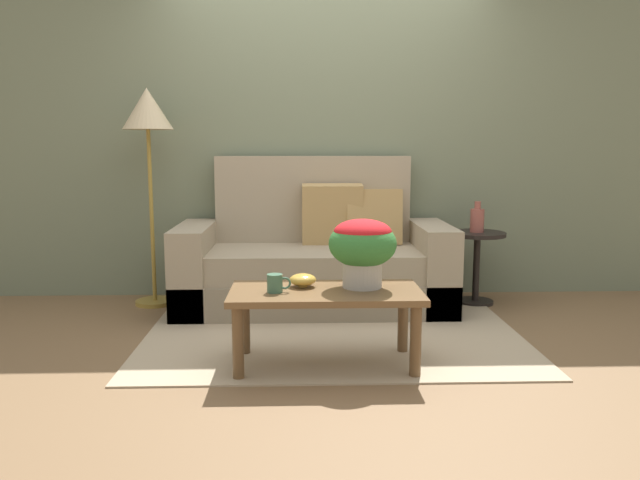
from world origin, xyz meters
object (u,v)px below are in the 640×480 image
(floor_lamp, at_px, (148,123))
(snack_bowl, at_px, (303,280))
(side_table, at_px, (477,254))
(table_vase, at_px, (477,220))
(coffee_table, at_px, (326,302))
(potted_plant, at_px, (363,245))
(coffee_mug, at_px, (276,283))
(couch, at_px, (316,263))

(floor_lamp, distance_m, snack_bowl, 1.95)
(side_table, distance_m, floor_lamp, 2.65)
(side_table, height_order, table_vase, table_vase)
(coffee_table, xyz_separation_m, snack_bowl, (-0.12, 0.08, 0.11))
(floor_lamp, distance_m, potted_plant, 2.09)
(coffee_mug, bearing_deg, couch, 79.31)
(snack_bowl, bearing_deg, potted_plant, -3.35)
(coffee_table, height_order, snack_bowl, snack_bowl)
(coffee_table, distance_m, side_table, 1.79)
(coffee_table, bearing_deg, side_table, 47.61)
(coffee_table, xyz_separation_m, side_table, (1.21, 1.33, 0.02))
(coffee_table, relative_size, coffee_mug, 8.06)
(couch, distance_m, side_table, 1.23)
(potted_plant, xyz_separation_m, snack_bowl, (-0.33, 0.02, -0.20))
(potted_plant, bearing_deg, couch, 100.40)
(side_table, xyz_separation_m, floor_lamp, (-2.46, 0.07, 0.98))
(coffee_table, distance_m, snack_bowl, 0.18)
(coffee_table, height_order, floor_lamp, floor_lamp)
(table_vase, bearing_deg, side_table, -40.73)
(couch, xyz_separation_m, side_table, (1.23, 0.04, 0.05))
(table_vase, bearing_deg, snack_bowl, -136.73)
(coffee_table, bearing_deg, potted_plant, 16.99)
(side_table, distance_m, potted_plant, 1.64)
(coffee_mug, bearing_deg, floor_lamp, 124.35)
(snack_bowl, bearing_deg, table_vase, 43.27)
(potted_plant, bearing_deg, coffee_table, -163.01)
(coffee_mug, bearing_deg, snack_bowl, 40.79)
(coffee_table, relative_size, potted_plant, 2.74)
(floor_lamp, bearing_deg, coffee_mug, -55.65)
(couch, distance_m, coffee_table, 1.29)
(couch, xyz_separation_m, table_vase, (1.22, 0.05, 0.31))
(potted_plant, bearing_deg, snack_bowl, 176.65)
(side_table, height_order, snack_bowl, side_table)
(potted_plant, height_order, table_vase, potted_plant)
(couch, height_order, floor_lamp, floor_lamp)
(couch, distance_m, snack_bowl, 1.21)
(coffee_table, distance_m, table_vase, 1.82)
(side_table, relative_size, snack_bowl, 3.72)
(couch, xyz_separation_m, coffee_mug, (-0.25, -1.33, 0.14))
(coffee_mug, xyz_separation_m, snack_bowl, (0.15, 0.13, -0.01))
(coffee_table, height_order, coffee_mug, coffee_mug)
(potted_plant, height_order, snack_bowl, potted_plant)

